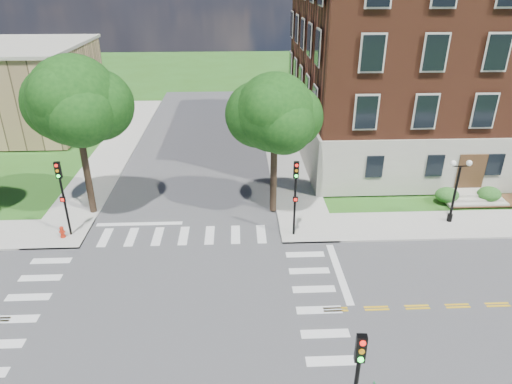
{
  "coord_description": "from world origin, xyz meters",
  "views": [
    {
      "loc": [
        3.39,
        -17.14,
        14.68
      ],
      "look_at": [
        4.45,
        6.63,
        3.2
      ],
      "focal_mm": 32.0,
      "sensor_mm": 36.0,
      "label": 1
    }
  ],
  "objects_px": {
    "traffic_signal_nw": "(62,189)",
    "fire_hydrant": "(62,232)",
    "traffic_signal_ne": "(295,189)",
    "traffic_signal_se": "(357,378)",
    "twin_lamp_west": "(456,188)"
  },
  "relations": [
    {
      "from": "traffic_signal_nw",
      "to": "fire_hydrant",
      "type": "xyz_separation_m",
      "value": [
        -0.37,
        -0.31,
        -2.72
      ]
    },
    {
      "from": "traffic_signal_ne",
      "to": "fire_hydrant",
      "type": "distance_m",
      "value": 14.36
    },
    {
      "from": "fire_hydrant",
      "to": "traffic_signal_se",
      "type": "bearing_deg",
      "value": -44.62
    },
    {
      "from": "traffic_signal_ne",
      "to": "traffic_signal_nw",
      "type": "relative_size",
      "value": 1.0
    },
    {
      "from": "traffic_signal_se",
      "to": "traffic_signal_nw",
      "type": "relative_size",
      "value": 1.0
    },
    {
      "from": "traffic_signal_se",
      "to": "fire_hydrant",
      "type": "relative_size",
      "value": 6.4
    },
    {
      "from": "traffic_signal_se",
      "to": "traffic_signal_ne",
      "type": "distance_m",
      "value": 13.87
    },
    {
      "from": "traffic_signal_nw",
      "to": "fire_hydrant",
      "type": "distance_m",
      "value": 2.76
    },
    {
      "from": "traffic_signal_nw",
      "to": "fire_hydrant",
      "type": "height_order",
      "value": "traffic_signal_nw"
    },
    {
      "from": "twin_lamp_west",
      "to": "fire_hydrant",
      "type": "distance_m",
      "value": 24.49
    },
    {
      "from": "traffic_signal_nw",
      "to": "twin_lamp_west",
      "type": "bearing_deg",
      "value": 1.45
    },
    {
      "from": "traffic_signal_se",
      "to": "traffic_signal_ne",
      "type": "height_order",
      "value": "same"
    },
    {
      "from": "traffic_signal_nw",
      "to": "traffic_signal_se",
      "type": "bearing_deg",
      "value": -46.0
    },
    {
      "from": "traffic_signal_ne",
      "to": "twin_lamp_west",
      "type": "relative_size",
      "value": 1.13
    },
    {
      "from": "traffic_signal_ne",
      "to": "fire_hydrant",
      "type": "bearing_deg",
      "value": 178.9
    }
  ]
}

